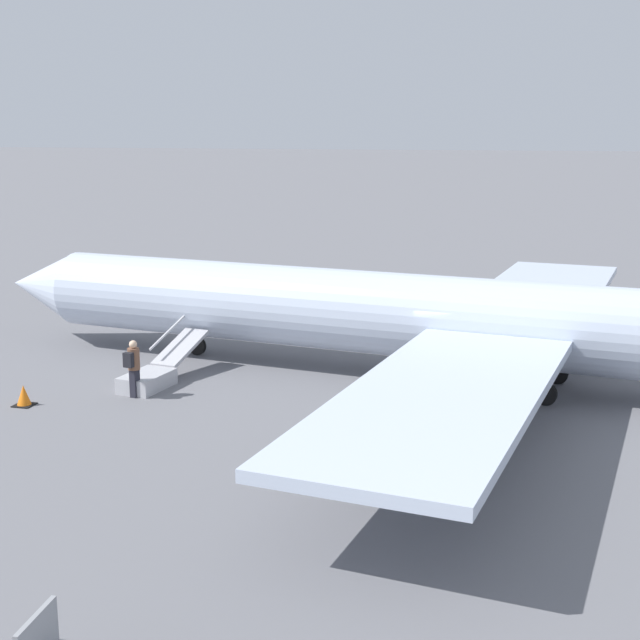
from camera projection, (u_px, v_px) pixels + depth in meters
The scene contains 5 objects.
ground_plane at pixel (457, 384), 28.09m from camera, with size 600.00×600.00×0.00m, color slate.
airplane_main at pixel (492, 322), 27.26m from camera, with size 35.49×27.38×6.99m.
boarding_stairs at pixel (154, 374), 27.80m from camera, with size 1.49×4.11×1.73m.
passenger at pixel (133, 365), 26.46m from camera, with size 0.36×0.55×1.74m.
traffic_cone_near_stairs at pixel (24, 396), 25.81m from camera, with size 0.56×0.56×0.61m.
Camera 1 is at (-3.04, 27.21, 7.90)m, focal length 50.00 mm.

